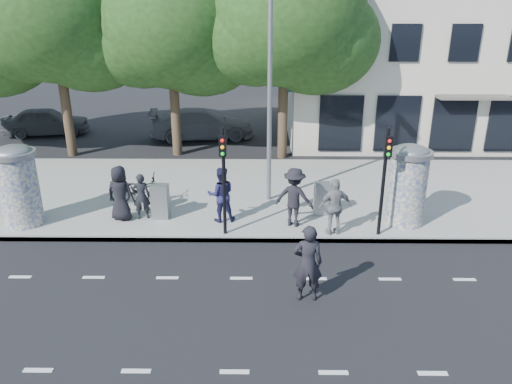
{
  "coord_description": "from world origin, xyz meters",
  "views": [
    {
      "loc": [
        0.52,
        -10.25,
        7.09
      ],
      "look_at": [
        0.37,
        3.5,
        1.68
      ],
      "focal_mm": 35.0,
      "sensor_mm": 36.0,
      "label": 1
    }
  ],
  "objects_px": {
    "ad_column_right": "(408,183)",
    "bicycle": "(139,189)",
    "ped_c": "(221,194)",
    "man_road": "(308,263)",
    "ped_b": "(141,196)",
    "ped_e": "(335,207)",
    "ad_column_left": "(18,184)",
    "car_right": "(202,124)",
    "ped_d": "(294,197)",
    "car_left": "(46,121)",
    "traffic_pole_near": "(224,171)",
    "street_lamp": "(270,71)",
    "ped_a": "(120,193)",
    "traffic_pole_far": "(385,172)",
    "cabinet_right": "(322,199)",
    "cabinet_left": "(160,201)"
  },
  "relations": [
    {
      "from": "ad_column_left",
      "to": "traffic_pole_near",
      "type": "xyz_separation_m",
      "value": [
        6.6,
        -0.71,
        0.69
      ]
    },
    {
      "from": "street_lamp",
      "to": "ped_c",
      "type": "relative_size",
      "value": 4.33
    },
    {
      "from": "ped_b",
      "to": "ped_d",
      "type": "bearing_deg",
      "value": 162.38
    },
    {
      "from": "traffic_pole_near",
      "to": "ped_b",
      "type": "relative_size",
      "value": 2.15
    },
    {
      "from": "ped_e",
      "to": "cabinet_right",
      "type": "bearing_deg",
      "value": -95.16
    },
    {
      "from": "ped_c",
      "to": "ped_d",
      "type": "relative_size",
      "value": 0.95
    },
    {
      "from": "ped_d",
      "to": "ped_e",
      "type": "height_order",
      "value": "ped_d"
    },
    {
      "from": "ad_column_right",
      "to": "bicycle",
      "type": "bearing_deg",
      "value": 170.28
    },
    {
      "from": "cabinet_right",
      "to": "ped_d",
      "type": "bearing_deg",
      "value": -143.67
    },
    {
      "from": "ad_column_left",
      "to": "cabinet_left",
      "type": "distance_m",
      "value": 4.47
    },
    {
      "from": "ped_d",
      "to": "car_left",
      "type": "distance_m",
      "value": 17.4
    },
    {
      "from": "traffic_pole_far",
      "to": "bicycle",
      "type": "height_order",
      "value": "traffic_pole_far"
    },
    {
      "from": "ped_c",
      "to": "ped_e",
      "type": "relative_size",
      "value": 1.01
    },
    {
      "from": "traffic_pole_far",
      "to": "street_lamp",
      "type": "relative_size",
      "value": 0.42
    },
    {
      "from": "traffic_pole_near",
      "to": "traffic_pole_far",
      "type": "distance_m",
      "value": 4.8
    },
    {
      "from": "ad_column_right",
      "to": "man_road",
      "type": "xyz_separation_m",
      "value": [
        -3.53,
        -4.24,
        -0.52
      ]
    },
    {
      "from": "traffic_pole_far",
      "to": "ped_b",
      "type": "distance_m",
      "value": 7.83
    },
    {
      "from": "ped_c",
      "to": "man_road",
      "type": "distance_m",
      "value": 5.0
    },
    {
      "from": "traffic_pole_near",
      "to": "street_lamp",
      "type": "bearing_deg",
      "value": 63.77
    },
    {
      "from": "ad_column_left",
      "to": "car_right",
      "type": "distance_m",
      "value": 12.1
    },
    {
      "from": "traffic_pole_near",
      "to": "ped_a",
      "type": "distance_m",
      "value": 3.84
    },
    {
      "from": "man_road",
      "to": "car_left",
      "type": "relative_size",
      "value": 0.46
    },
    {
      "from": "man_road",
      "to": "ped_a",
      "type": "bearing_deg",
      "value": -38.44
    },
    {
      "from": "traffic_pole_far",
      "to": "cabinet_right",
      "type": "xyz_separation_m",
      "value": [
        -1.6,
        1.6,
        -1.52
      ]
    },
    {
      "from": "ped_a",
      "to": "cabinet_left",
      "type": "distance_m",
      "value": 1.32
    },
    {
      "from": "traffic_pole_far",
      "to": "ped_b",
      "type": "relative_size",
      "value": 2.15
    },
    {
      "from": "ad_column_right",
      "to": "ped_d",
      "type": "distance_m",
      "value": 3.65
    },
    {
      "from": "street_lamp",
      "to": "ped_d",
      "type": "height_order",
      "value": "street_lamp"
    },
    {
      "from": "ped_e",
      "to": "car_right",
      "type": "xyz_separation_m",
      "value": [
        -5.42,
        11.83,
        -0.28
      ]
    },
    {
      "from": "car_left",
      "to": "car_right",
      "type": "relative_size",
      "value": 0.82
    },
    {
      "from": "street_lamp",
      "to": "car_left",
      "type": "height_order",
      "value": "street_lamp"
    },
    {
      "from": "ped_a",
      "to": "man_road",
      "type": "bearing_deg",
      "value": 152.58
    },
    {
      "from": "ped_b",
      "to": "ped_e",
      "type": "distance_m",
      "value": 6.33
    },
    {
      "from": "ad_column_left",
      "to": "cabinet_right",
      "type": "height_order",
      "value": "ad_column_left"
    },
    {
      "from": "ped_a",
      "to": "ped_c",
      "type": "relative_size",
      "value": 1.0
    },
    {
      "from": "ad_column_left",
      "to": "car_left",
      "type": "relative_size",
      "value": 0.6
    },
    {
      "from": "traffic_pole_near",
      "to": "ped_c",
      "type": "relative_size",
      "value": 1.84
    },
    {
      "from": "bicycle",
      "to": "car_left",
      "type": "bearing_deg",
      "value": 29.8
    },
    {
      "from": "bicycle",
      "to": "car_left",
      "type": "relative_size",
      "value": 0.46
    },
    {
      "from": "car_left",
      "to": "car_right",
      "type": "xyz_separation_m",
      "value": [
        8.58,
        -0.61,
        0.03
      ]
    },
    {
      "from": "ped_e",
      "to": "bicycle",
      "type": "xyz_separation_m",
      "value": [
        -6.63,
        2.4,
        -0.38
      ]
    },
    {
      "from": "traffic_pole_near",
      "to": "street_lamp",
      "type": "height_order",
      "value": "street_lamp"
    },
    {
      "from": "street_lamp",
      "to": "ped_a",
      "type": "relative_size",
      "value": 4.31
    },
    {
      "from": "ped_c",
      "to": "bicycle",
      "type": "bearing_deg",
      "value": -33.61
    },
    {
      "from": "ped_c",
      "to": "ped_e",
      "type": "distance_m",
      "value": 3.71
    },
    {
      "from": "car_right",
      "to": "ped_d",
      "type": "bearing_deg",
      "value": -167.84
    },
    {
      "from": "traffic_pole_far",
      "to": "car_right",
      "type": "height_order",
      "value": "traffic_pole_far"
    },
    {
      "from": "ped_a",
      "to": "ped_d",
      "type": "relative_size",
      "value": 0.96
    },
    {
      "from": "cabinet_left",
      "to": "cabinet_right",
      "type": "relative_size",
      "value": 1.05
    },
    {
      "from": "street_lamp",
      "to": "ped_d",
      "type": "distance_m",
      "value": 4.32
    }
  ]
}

